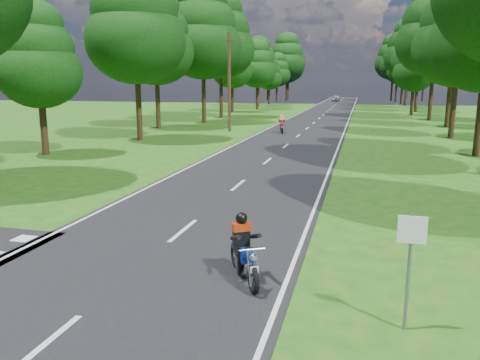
# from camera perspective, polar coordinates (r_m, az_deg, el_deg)

# --- Properties ---
(ground) EXTENTS (160.00, 160.00, 0.00)m
(ground) POSITION_cam_1_polar(r_m,az_deg,el_deg) (11.39, -10.65, -9.17)
(ground) COLOR #185513
(ground) RESTS_ON ground
(main_road) EXTENTS (7.00, 140.00, 0.02)m
(main_road) POSITION_cam_1_polar(r_m,az_deg,el_deg) (59.90, 10.14, 7.82)
(main_road) COLOR black
(main_road) RESTS_ON ground
(road_markings) EXTENTS (7.40, 140.00, 0.01)m
(road_markings) POSITION_cam_1_polar(r_m,az_deg,el_deg) (58.05, 9.85, 7.72)
(road_markings) COLOR silver
(road_markings) RESTS_ON main_road
(treeline) EXTENTS (40.00, 115.35, 14.78)m
(treeline) POSITION_cam_1_polar(r_m,az_deg,el_deg) (69.85, 12.28, 15.06)
(treeline) COLOR black
(treeline) RESTS_ON ground
(telegraph_pole) EXTENTS (1.20, 0.26, 8.00)m
(telegraph_pole) POSITION_cam_1_polar(r_m,az_deg,el_deg) (39.06, -1.31, 11.90)
(telegraph_pole) COLOR #382616
(telegraph_pole) RESTS_ON ground
(road_sign) EXTENTS (0.45, 0.07, 2.00)m
(road_sign) POSITION_cam_1_polar(r_m,az_deg,el_deg) (8.09, 20.04, -8.43)
(road_sign) COLOR slate
(road_sign) RESTS_ON ground
(rider_near_blue) EXTENTS (1.31, 1.73, 1.40)m
(rider_near_blue) POSITION_cam_1_polar(r_m,az_deg,el_deg) (9.71, 0.47, -8.20)
(rider_near_blue) COLOR navy
(rider_near_blue) RESTS_ON main_road
(rider_far_red) EXTENTS (0.94, 1.82, 1.44)m
(rider_far_red) POSITION_cam_1_polar(r_m,az_deg,el_deg) (37.97, 5.12, 6.83)
(rider_far_red) COLOR maroon
(rider_far_red) RESTS_ON main_road
(distant_car) EXTENTS (1.55, 3.83, 1.30)m
(distant_car) POSITION_cam_1_polar(r_m,az_deg,el_deg) (102.99, 11.64, 9.75)
(distant_car) COLOR #B9BCC1
(distant_car) RESTS_ON main_road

